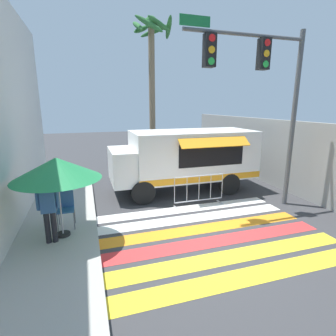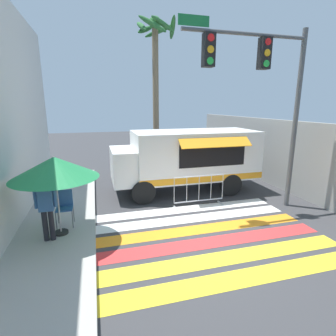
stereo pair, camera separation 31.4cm
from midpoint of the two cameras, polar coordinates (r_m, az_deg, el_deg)
name	(u,v)px [view 2 (the right image)]	position (r m, az deg, el deg)	size (l,w,h in m)	color
ground_plane	(206,238)	(7.43, 9.44, -14.73)	(60.00, 60.00, 0.00)	#38383A
concrete_wall_right	(287,156)	(11.97, 25.10, 2.41)	(0.20, 16.00, 2.90)	gray
crosswalk_painted	(204,236)	(7.52, 9.07, -14.32)	(6.40, 4.36, 0.01)	yellow
food_truck	(184,157)	(10.67, 4.33, 2.50)	(5.82, 2.70, 2.49)	white
traffic_signal_pole	(263,80)	(9.02, 21.00, 17.38)	(4.21, 0.29, 5.87)	#515456
patio_umbrella	(55,168)	(7.06, -22.30, 0.05)	(2.15, 2.15, 2.08)	black
folding_chair	(64,204)	(7.93, -20.56, -7.40)	(0.44, 0.44, 1.00)	#4C4C51
vendor_person	(46,204)	(7.05, -23.86, -7.18)	(0.53, 0.22, 1.70)	black
barricade_front	(199,191)	(9.31, 7.72, -5.05)	(1.85, 0.44, 1.12)	#B7BABF
palm_tree	(156,65)	(14.25, -1.97, 21.57)	(2.16, 2.30, 7.73)	#7A664C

